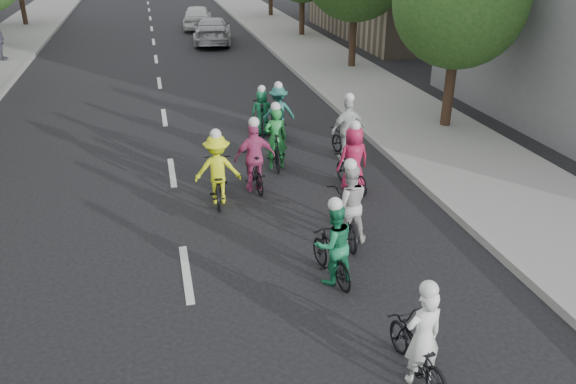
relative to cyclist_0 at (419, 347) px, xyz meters
name	(u,v)px	position (x,y,z in m)	size (l,w,h in m)	color
ground	(186,273)	(-3.01, 3.49, -0.54)	(120.00, 120.00, 0.00)	black
sidewalk_right	(381,100)	(4.99, 13.49, -0.46)	(4.00, 80.00, 0.15)	gray
curb_right	(332,103)	(3.04, 13.49, -0.45)	(0.18, 80.00, 0.18)	#999993
tree_r_0	(460,1)	(5.79, 10.09, 3.43)	(4.00, 4.00, 5.97)	black
cyclist_0	(419,347)	(0.00, 0.00, 0.00)	(0.69, 1.61, 1.67)	black
cyclist_1	(333,249)	(-0.42, 2.66, 0.10)	(0.83, 1.57, 1.69)	black
cyclist_2	(218,175)	(-2.01, 6.47, 0.13)	(1.14, 1.85, 1.81)	black
cyclist_3	(255,163)	(-1.05, 6.92, 0.16)	(1.04, 1.60, 1.88)	black
cyclist_4	(352,165)	(1.28, 6.38, 0.09)	(0.87, 1.63, 1.79)	black
cyclist_5	(275,145)	(-0.24, 8.23, 0.10)	(0.64, 1.69, 1.83)	black
cyclist_6	(347,211)	(0.33, 4.04, 0.11)	(0.89, 1.95, 1.81)	black
cyclist_7	(278,115)	(0.39, 10.68, 0.14)	(1.05, 1.61, 1.74)	black
cyclist_8	(347,136)	(1.82, 8.35, 0.13)	(1.10, 1.68, 1.91)	black
cyclist_9	(262,115)	(-0.05, 11.05, 0.06)	(0.75, 1.79, 1.57)	black
follow_car_lead	(212,31)	(0.28, 27.13, 0.19)	(2.04, 5.01, 1.45)	#AEAEB2
follow_car_trail	(198,17)	(-0.03, 32.69, 0.23)	(1.81, 4.50, 1.53)	white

